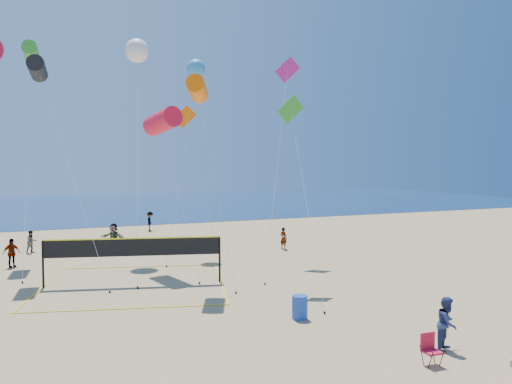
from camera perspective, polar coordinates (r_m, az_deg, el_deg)
name	(u,v)px	position (r m, az deg, el deg)	size (l,w,h in m)	color
ocean	(76,206)	(72.52, -19.84, -1.56)	(140.00, 50.00, 0.03)	navy
bystander_a	(447,323)	(17.14, 21.02, -13.83)	(0.81, 0.63, 1.66)	navy
far_person_0	(11,253)	(31.31, -26.17, -6.28)	(0.95, 0.40, 1.63)	gray
far_person_1	(114,238)	(34.17, -15.97, -5.06)	(1.77, 0.57, 1.91)	gray
far_person_2	(284,238)	(34.12, 3.16, -5.30)	(0.55, 0.36, 1.50)	gray
far_person_3	(31,242)	(35.78, -24.28, -5.21)	(0.71, 0.55, 1.47)	gray
far_person_4	(150,221)	(44.28, -12.01, -3.30)	(1.08, 0.62, 1.67)	gray
camp_chair	(430,347)	(15.88, 19.26, -16.41)	(0.51, 0.63, 1.00)	red
trash_barrel	(300,307)	(19.22, 5.02, -12.97)	(0.58, 0.58, 0.87)	#1B43B0
volleyball_net	(133,253)	(24.79, -13.84, -6.76)	(10.34, 10.23, 2.26)	black
kite_1	(37,69)	(29.40, -23.71, 12.75)	(3.36, 7.21, 11.39)	black
kite_2	(197,89)	(24.54, -6.73, 11.60)	(1.77, 3.89, 9.96)	#FC6704
kite_4	(292,120)	(24.38, 4.19, 8.16)	(2.16, 5.73, 9.21)	green
kite_5	(286,81)	(31.51, 3.47, 12.51)	(5.40, 6.90, 12.51)	#C41D86
kite_6	(137,51)	(33.92, -13.44, 15.42)	(2.84, 10.48, 13.78)	white
kite_7	(196,69)	(34.44, -6.89, 13.80)	(4.14, 5.85, 12.77)	#338CD7
kite_8	(31,53)	(34.88, -24.32, 14.30)	(1.14, 8.90, 13.28)	green
kite_9	(187,123)	(37.06, -7.94, 7.78)	(1.83, 4.79, 10.11)	#FC6704
kite_10	(162,121)	(28.26, -10.65, 7.93)	(1.76, 6.08, 8.90)	red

